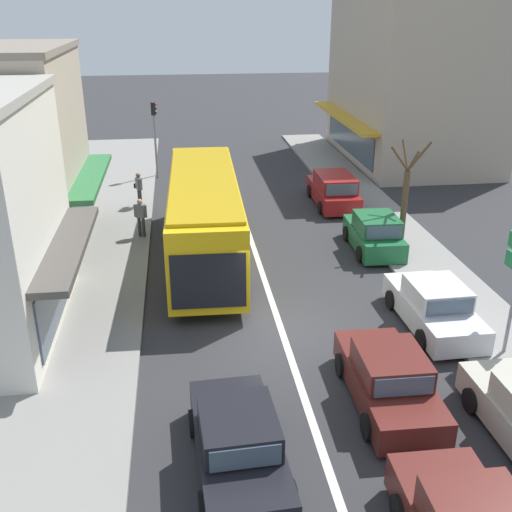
% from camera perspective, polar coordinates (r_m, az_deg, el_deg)
% --- Properties ---
extents(ground_plane, '(140.00, 140.00, 0.00)m').
position_cam_1_polar(ground_plane, '(18.18, 2.55, -7.39)').
color(ground_plane, '#2D2D30').
extents(lane_centre_line, '(0.20, 28.00, 0.01)m').
position_cam_1_polar(lane_centre_line, '(21.68, 0.74, -2.06)').
color(lane_centre_line, silver).
rests_on(lane_centre_line, ground).
extents(sidewalk_left, '(5.20, 44.00, 0.14)m').
position_cam_1_polar(sidewalk_left, '(23.62, -16.53, -0.70)').
color(sidewalk_left, gray).
rests_on(sidewalk_left, ground).
extents(kerb_right, '(2.80, 44.00, 0.12)m').
position_cam_1_polar(kerb_right, '(24.98, 14.29, 0.84)').
color(kerb_right, gray).
rests_on(kerb_right, ground).
extents(building_right_far, '(8.52, 12.21, 9.85)m').
position_cam_1_polar(building_right_far, '(38.94, 14.72, 16.05)').
color(building_right_far, '#B2A38E').
rests_on(building_right_far, ground).
extents(city_bus, '(2.97, 10.92, 3.23)m').
position_cam_1_polar(city_bus, '(22.73, -4.97, 4.17)').
color(city_bus, yellow).
rests_on(city_bus, ground).
extents(sedan_behind_bus_mid, '(2.04, 4.27, 1.47)m').
position_cam_1_polar(sedan_behind_bus_mid, '(13.17, -1.71, -17.46)').
color(sedan_behind_bus_mid, black).
rests_on(sedan_behind_bus_mid, ground).
extents(sedan_adjacent_lane_lead, '(1.96, 4.23, 1.47)m').
position_cam_1_polar(sedan_adjacent_lane_lead, '(15.34, 12.49, -11.44)').
color(sedan_adjacent_lane_lead, '#561E19').
rests_on(sedan_adjacent_lane_lead, ground).
extents(parked_sedan_kerb_second, '(1.95, 4.23, 1.47)m').
position_cam_1_polar(parked_sedan_kerb_second, '(19.04, 16.59, -4.66)').
color(parked_sedan_kerb_second, silver).
rests_on(parked_sedan_kerb_second, ground).
extents(parked_hatchback_kerb_third, '(1.92, 3.76, 1.54)m').
position_cam_1_polar(parked_hatchback_kerb_third, '(24.22, 11.20, 2.07)').
color(parked_hatchback_kerb_third, '#1E6638').
rests_on(parked_hatchback_kerb_third, ground).
extents(parked_wagon_kerb_rear, '(2.00, 4.53, 1.58)m').
position_cam_1_polar(parked_wagon_kerb_rear, '(29.50, 7.40, 6.22)').
color(parked_wagon_kerb_rear, maroon).
rests_on(parked_wagon_kerb_rear, ground).
extents(traffic_light_downstreet, '(0.33, 0.24, 4.20)m').
position_cam_1_polar(traffic_light_downstreet, '(34.02, -9.65, 12.01)').
color(traffic_light_downstreet, gray).
rests_on(traffic_light_downstreet, ground).
extents(street_tree_right, '(1.66, 1.79, 4.28)m').
position_cam_1_polar(street_tree_right, '(24.51, 14.01, 5.39)').
color(street_tree_right, brown).
rests_on(street_tree_right, ground).
extents(pedestrian_with_handbag_near, '(0.44, 0.64, 1.63)m').
position_cam_1_polar(pedestrian_with_handbag_near, '(29.17, -11.09, 6.44)').
color(pedestrian_with_handbag_near, '#333338').
rests_on(pedestrian_with_handbag_near, sidewalk_left).
extents(pedestrian_browsing_midblock, '(0.54, 0.33, 1.63)m').
position_cam_1_polar(pedestrian_browsing_midblock, '(25.24, -10.93, 3.82)').
color(pedestrian_browsing_midblock, '#333338').
rests_on(pedestrian_browsing_midblock, sidewalk_left).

